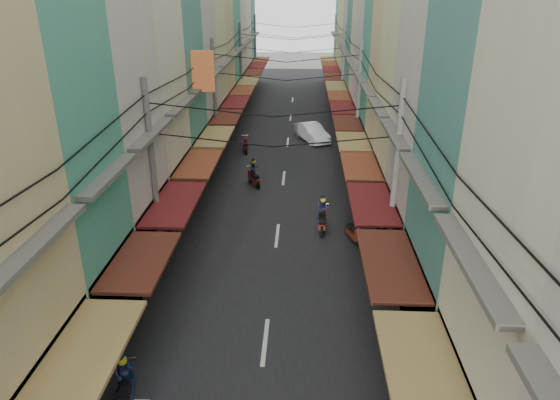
% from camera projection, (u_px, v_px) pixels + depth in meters
% --- Properties ---
extents(ground, '(160.00, 160.00, 0.00)m').
position_uv_depth(ground, '(269.00, 308.00, 19.09)').
color(ground, slate).
rests_on(ground, ground).
extents(road, '(10.00, 80.00, 0.02)m').
position_uv_depth(road, '(287.00, 150.00, 37.44)').
color(road, black).
rests_on(road, ground).
extents(sidewalk_left, '(3.00, 80.00, 0.06)m').
position_uv_depth(sidewalk_left, '(201.00, 148.00, 37.71)').
color(sidewalk_left, slate).
rests_on(sidewalk_left, ground).
extents(sidewalk_right, '(3.00, 80.00, 0.06)m').
position_uv_depth(sidewalk_right, '(374.00, 151.00, 37.15)').
color(sidewalk_right, slate).
rests_on(sidewalk_right, ground).
extents(building_row_left, '(7.80, 67.67, 23.70)m').
position_uv_depth(building_row_left, '(158.00, 13.00, 30.77)').
color(building_row_left, '#B9B4AA').
rests_on(building_row_left, ground).
extents(building_row_right, '(7.80, 68.98, 22.59)m').
position_uv_depth(building_row_right, '(416.00, 21.00, 30.12)').
color(building_row_right, teal).
rests_on(building_row_right, ground).
extents(utility_poles, '(10.20, 66.13, 8.20)m').
position_uv_depth(utility_poles, '(285.00, 71.00, 30.26)').
color(utility_poles, slate).
rests_on(utility_poles, ground).
extents(white_car, '(5.13, 3.70, 1.69)m').
position_uv_depth(white_car, '(312.00, 141.00, 39.71)').
color(white_car, silver).
rests_on(white_car, ground).
extents(bicycle, '(1.69, 0.90, 1.10)m').
position_uv_depth(bicycle, '(456.00, 290.00, 20.21)').
color(bicycle, black).
rests_on(bicycle, ground).
extents(moving_scooters, '(7.90, 26.20, 1.89)m').
position_uv_depth(moving_scooters, '(262.00, 224.00, 24.56)').
color(moving_scooters, black).
rests_on(moving_scooters, ground).
extents(parked_scooters, '(12.85, 13.73, 1.01)m').
position_uv_depth(parked_scooters, '(417.00, 385.00, 14.74)').
color(parked_scooters, black).
rests_on(parked_scooters, ground).
extents(pedestrians, '(12.34, 20.01, 2.15)m').
position_uv_depth(pedestrians, '(153.00, 268.00, 19.85)').
color(pedestrians, black).
rests_on(pedestrians, ground).
extents(traffic_sign, '(0.10, 0.67, 3.08)m').
position_uv_depth(traffic_sign, '(427.00, 299.00, 15.70)').
color(traffic_sign, slate).
rests_on(traffic_sign, ground).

